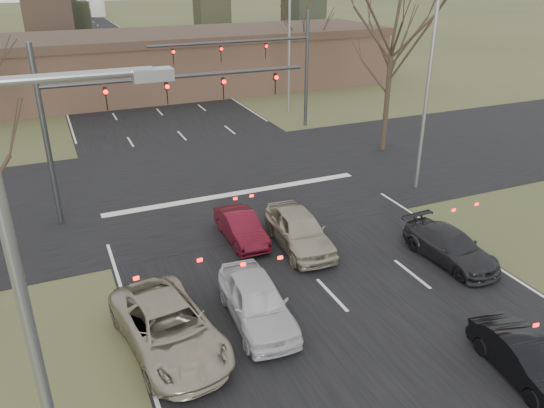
% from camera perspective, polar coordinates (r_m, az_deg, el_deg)
% --- Properties ---
extents(ground, '(360.00, 360.00, 0.00)m').
position_cam_1_polar(ground, '(17.35, 11.46, -14.72)').
color(ground, '#3C4625').
rests_on(ground, ground).
extents(road_main, '(14.00, 300.00, 0.02)m').
position_cam_1_polar(road_main, '(72.04, -17.15, 14.76)').
color(road_main, black).
rests_on(road_main, ground).
extents(road_cross, '(200.00, 14.00, 0.02)m').
position_cam_1_polar(road_cross, '(29.12, -5.20, 2.55)').
color(road_cross, black).
rests_on(road_cross, ground).
extents(building, '(42.40, 10.40, 5.30)m').
position_cam_1_polar(building, '(50.48, -11.76, 14.64)').
color(building, '#8B644B').
rests_on(building, ground).
extents(mast_arm_near, '(12.12, 0.24, 8.00)m').
position_cam_1_polar(mast_arm_near, '(24.62, -15.89, 10.01)').
color(mast_arm_near, '#383A3D').
rests_on(mast_arm_near, ground).
extents(mast_arm_far, '(11.12, 0.24, 8.00)m').
position_cam_1_polar(mast_arm_far, '(37.17, -0.23, 15.45)').
color(mast_arm_far, '#383A3D').
rests_on(mast_arm_far, ground).
extents(streetlight_left, '(2.34, 0.25, 10.00)m').
position_cam_1_polar(streetlight_left, '(8.55, -22.62, -15.53)').
color(streetlight_left, gray).
rests_on(streetlight_left, ground).
extents(streetlight_right_near, '(2.34, 0.25, 10.00)m').
position_cam_1_polar(streetlight_right_near, '(27.40, 16.17, 12.48)').
color(streetlight_right_near, gray).
rests_on(streetlight_right_near, ground).
extents(streetlight_right_far, '(2.34, 0.25, 10.00)m').
position_cam_1_polar(streetlight_right_far, '(41.98, 1.63, 17.25)').
color(streetlight_right_far, gray).
rests_on(streetlight_right_far, ground).
extents(tree_right_near, '(6.90, 6.90, 11.50)m').
position_cam_1_polar(tree_right_near, '(33.03, 13.19, 20.50)').
color(tree_right_near, black).
rests_on(tree_right_near, ground).
extents(tree_right_far, '(5.40, 5.40, 9.00)m').
position_cam_1_polar(tree_right_far, '(51.48, 3.76, 20.07)').
color(tree_right_far, black).
rests_on(tree_right_far, ground).
extents(car_silver_suv, '(3.15, 5.62, 1.48)m').
position_cam_1_polar(car_silver_suv, '(16.80, -11.03, -12.94)').
color(car_silver_suv, gray).
rests_on(car_silver_suv, ground).
extents(car_white_sedan, '(2.07, 4.56, 1.52)m').
position_cam_1_polar(car_white_sedan, '(17.60, -1.63, -10.43)').
color(car_white_sedan, '#BABABC').
rests_on(car_white_sedan, ground).
extents(car_black_hatch, '(1.74, 3.84, 1.22)m').
position_cam_1_polar(car_black_hatch, '(17.20, 25.57, -14.82)').
color(car_black_hatch, black).
rests_on(car_black_hatch, ground).
extents(car_charcoal_sedan, '(2.02, 4.43, 1.26)m').
position_cam_1_polar(car_charcoal_sedan, '(22.15, 18.64, -4.36)').
color(car_charcoal_sedan, black).
rests_on(car_charcoal_sedan, ground).
extents(car_red_ahead, '(1.32, 3.75, 1.23)m').
position_cam_1_polar(car_red_ahead, '(22.55, -3.35, -2.51)').
color(car_red_ahead, '#4C0A16').
rests_on(car_red_ahead, ground).
extents(car_silver_ahead, '(2.19, 4.75, 1.58)m').
position_cam_1_polar(car_silver_ahead, '(21.96, 2.94, -2.78)').
color(car_silver_ahead, gray).
rests_on(car_silver_ahead, ground).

